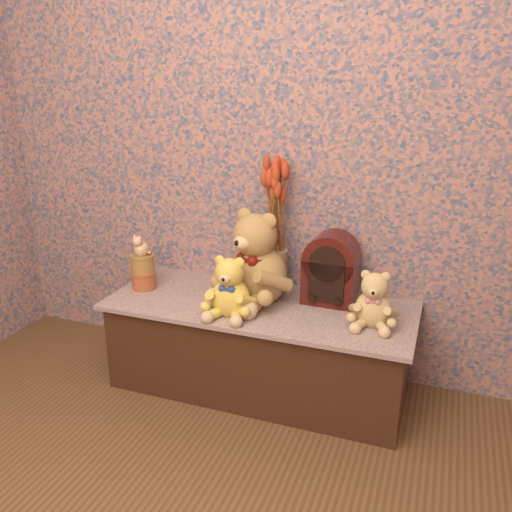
{
  "coord_description": "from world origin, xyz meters",
  "views": [
    {
      "loc": [
        0.75,
        -0.85,
        1.39
      ],
      "look_at": [
        0.0,
        1.17,
        0.66
      ],
      "focal_mm": 37.33,
      "sensor_mm": 36.0,
      "label": 1
    }
  ],
  "objects_px": {
    "teddy_small": "(374,296)",
    "cathedral_radio": "(331,268)",
    "biscuit_tin_lower": "(144,280)",
    "cat_figurine": "(141,244)",
    "teddy_medium": "(231,283)",
    "ceramic_vase": "(275,270)",
    "teddy_large": "(258,252)"
  },
  "relations": [
    {
      "from": "teddy_medium",
      "to": "cathedral_radio",
      "type": "distance_m",
      "value": 0.46
    },
    {
      "from": "teddy_small",
      "to": "biscuit_tin_lower",
      "type": "distance_m",
      "value": 1.1
    },
    {
      "from": "teddy_large",
      "to": "teddy_medium",
      "type": "relative_size",
      "value": 1.6
    },
    {
      "from": "teddy_medium",
      "to": "biscuit_tin_lower",
      "type": "distance_m",
      "value": 0.53
    },
    {
      "from": "teddy_small",
      "to": "cat_figurine",
      "type": "relative_size",
      "value": 2.24
    },
    {
      "from": "teddy_large",
      "to": "cat_figurine",
      "type": "distance_m",
      "value": 0.56
    },
    {
      "from": "teddy_large",
      "to": "ceramic_vase",
      "type": "height_order",
      "value": "teddy_large"
    },
    {
      "from": "teddy_large",
      "to": "cathedral_radio",
      "type": "bearing_deg",
      "value": 37.11
    },
    {
      "from": "cathedral_radio",
      "to": "ceramic_vase",
      "type": "relative_size",
      "value": 1.59
    },
    {
      "from": "teddy_small",
      "to": "cat_figurine",
      "type": "distance_m",
      "value": 1.1
    },
    {
      "from": "teddy_small",
      "to": "cathedral_radio",
      "type": "xyz_separation_m",
      "value": [
        -0.22,
        0.17,
        0.04
      ]
    },
    {
      "from": "teddy_medium",
      "to": "cat_figurine",
      "type": "height_order",
      "value": "teddy_medium"
    },
    {
      "from": "ceramic_vase",
      "to": "biscuit_tin_lower",
      "type": "bearing_deg",
      "value": -162.4
    },
    {
      "from": "teddy_small",
      "to": "biscuit_tin_lower",
      "type": "relative_size",
      "value": 2.2
    },
    {
      "from": "biscuit_tin_lower",
      "to": "cathedral_radio",
      "type": "bearing_deg",
      "value": 10.08
    },
    {
      "from": "cat_figurine",
      "to": "teddy_medium",
      "type": "bearing_deg",
      "value": -9.44
    },
    {
      "from": "teddy_medium",
      "to": "biscuit_tin_lower",
      "type": "relative_size",
      "value": 2.45
    },
    {
      "from": "teddy_medium",
      "to": "teddy_small",
      "type": "xyz_separation_m",
      "value": [
        0.59,
        0.11,
        -0.01
      ]
    },
    {
      "from": "cathedral_radio",
      "to": "ceramic_vase",
      "type": "height_order",
      "value": "cathedral_radio"
    },
    {
      "from": "cathedral_radio",
      "to": "biscuit_tin_lower",
      "type": "xyz_separation_m",
      "value": [
        -0.87,
        -0.16,
        -0.12
      ]
    },
    {
      "from": "teddy_small",
      "to": "ceramic_vase",
      "type": "height_order",
      "value": "teddy_small"
    },
    {
      "from": "teddy_small",
      "to": "cathedral_radio",
      "type": "height_order",
      "value": "cathedral_radio"
    },
    {
      "from": "ceramic_vase",
      "to": "teddy_large",
      "type": "bearing_deg",
      "value": -107.41
    },
    {
      "from": "teddy_large",
      "to": "ceramic_vase",
      "type": "bearing_deg",
      "value": 94.1
    },
    {
      "from": "teddy_medium",
      "to": "ceramic_vase",
      "type": "xyz_separation_m",
      "value": [
        0.09,
        0.31,
        -0.04
      ]
    },
    {
      "from": "biscuit_tin_lower",
      "to": "teddy_small",
      "type": "bearing_deg",
      "value": -0.9
    },
    {
      "from": "teddy_small",
      "to": "biscuit_tin_lower",
      "type": "height_order",
      "value": "teddy_small"
    },
    {
      "from": "teddy_large",
      "to": "biscuit_tin_lower",
      "type": "relative_size",
      "value": 3.93
    },
    {
      "from": "teddy_medium",
      "to": "cat_figurine",
      "type": "distance_m",
      "value": 0.53
    },
    {
      "from": "teddy_medium",
      "to": "teddy_small",
      "type": "distance_m",
      "value": 0.6
    },
    {
      "from": "biscuit_tin_lower",
      "to": "ceramic_vase",
      "type": "bearing_deg",
      "value": 17.6
    },
    {
      "from": "biscuit_tin_lower",
      "to": "cat_figurine",
      "type": "xyz_separation_m",
      "value": [
        0.0,
        0.0,
        0.18
      ]
    }
  ]
}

